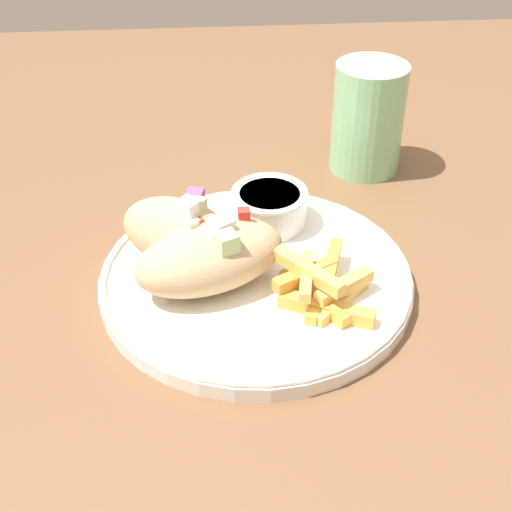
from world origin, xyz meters
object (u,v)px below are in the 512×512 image
Objects in this scene: pita_sandwich_near at (211,257)px; fries_pile at (322,289)px; pita_sandwich_far at (180,233)px; plate at (256,278)px; water_glass at (367,123)px; sauce_ramekin at (270,205)px.

fries_pile is (0.09, -0.03, -0.02)m from pita_sandwich_near.
fries_pile is at bearing 4.23° from pita_sandwich_far.
pita_sandwich_far reaches higher than fries_pile.
pita_sandwich_near is 1.17× the size of pita_sandwich_far.
plate is 0.08m from pita_sandwich_far.
fries_pile is at bearing -109.47° from water_glass.
fries_pile is 0.13m from sauce_ramekin.
water_glass reaches higher than sauce_ramekin.
water_glass is (0.14, 0.21, 0.05)m from plate.
sauce_ramekin is at bearing 34.88° from pita_sandwich_near.
plate is at bearing 142.27° from fries_pile.
sauce_ramekin is (0.09, 0.06, -0.01)m from pita_sandwich_far.
pita_sandwich_near is 0.10m from fries_pile.
pita_sandwich_near is 0.11m from sauce_ramekin.
water_glass is at bearing 55.92° from plate.
plate is 0.07m from fries_pile.
sauce_ramekin reaches higher than plate.
sauce_ramekin is (-0.03, 0.12, 0.01)m from fries_pile.
pita_sandwich_near is 1.49× the size of fries_pile.
fries_pile is at bearing -39.98° from pita_sandwich_near.
fries_pile is 0.84× the size of water_glass.
pita_sandwich_far is (-0.07, 0.02, 0.04)m from plate.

